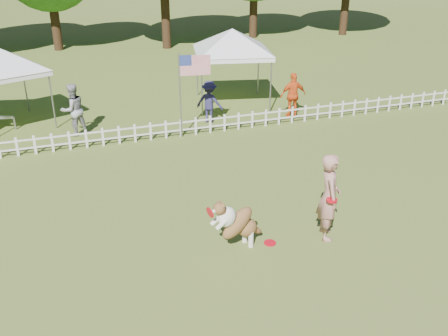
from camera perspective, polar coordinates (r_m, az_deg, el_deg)
The scene contains 11 objects.
ground at distance 10.44m, azimuth 3.48°, elevation -9.93°, with size 120.00×120.00×0.00m, color #49611E.
picket_fence at distance 16.27m, azimuth -5.80°, elevation 4.50°, with size 22.00×0.08×0.60m, color silver, non-canonical shape.
handler at distance 10.77m, azimuth 11.91°, elevation -3.23°, with size 0.71×0.47×1.95m, color #AD7568.
dog at distance 10.32m, azimuth 1.62°, elevation -6.26°, with size 1.20×0.40×1.24m, color brown, non-canonical shape.
frisbee_on_turf at distance 10.83m, azimuth 5.27°, elevation -8.52°, with size 0.26×0.26×0.02m, color red.
canopy_tent_left at distance 18.37m, azimuth -24.16°, elevation 8.30°, with size 2.63×2.63×2.72m, color white, non-canonical shape.
canopy_tent_right at distance 19.31m, azimuth 0.93°, elevation 11.36°, with size 2.72×2.72×2.81m, color white, non-canonical shape.
flag_pole at distance 15.95m, azimuth -5.03°, elevation 8.12°, with size 1.04×0.11×2.72m, color gray, non-canonical shape.
spectator_a at distance 16.97m, azimuth -16.86°, elevation 6.40°, with size 0.83×0.65×1.71m, color #949499.
spectator_b at distance 17.45m, azimuth -1.67°, elevation 7.56°, with size 0.95×0.55×1.47m, color #28244E.
spectator_c at distance 18.14m, azimuth 7.90°, elevation 8.25°, with size 0.95×0.39×1.61m, color #EA541B.
Camera 1 is at (-3.35, -7.88, 5.98)m, focal length 40.00 mm.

